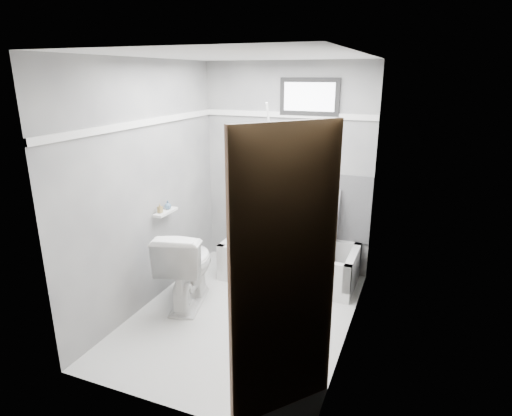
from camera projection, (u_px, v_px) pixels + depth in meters
The scene contains 19 objects.
floor at pixel (243, 315), 4.18m from camera, with size 2.60×2.60×0.00m, color silver.
ceiling at pixel (240, 55), 3.46m from camera, with size 2.60×2.60×0.00m, color silver.
wall_back at pixel (286, 169), 4.97m from camera, with size 2.00×0.02×2.40m, color slate.
wall_front at pixel (158, 251), 2.67m from camera, with size 2.00×0.02×2.40m, color slate.
wall_left at pixel (148, 187), 4.17m from camera, with size 0.02×2.60×2.40m, color slate.
wall_right at pixel (354, 210), 3.46m from camera, with size 0.02×2.60×2.40m, color slate.
bathtub at pixel (289, 262), 4.88m from camera, with size 1.50×0.70×0.42m, color white, non-canonical shape.
office_chair at pixel (312, 233), 4.73m from camera, with size 0.53×0.53×0.92m, color #5C5C60, non-canonical shape.
toilet at pixel (187, 266), 4.30m from camera, with size 0.46×0.83×0.81m, color white.
door at pixel (310, 308), 2.40m from camera, with size 0.78×0.78×2.00m, color #583020, non-canonical shape.
window at pixel (310, 97), 4.62m from camera, with size 0.66×0.04×0.40m, color black, non-canonical shape.
backerboard at pixel (306, 204), 4.99m from camera, with size 1.50×0.02×0.78m, color #4C4C4F.
trim_back at pixel (287, 115), 4.77m from camera, with size 2.00×0.02×0.06m, color white.
trim_left at pixel (144, 123), 3.98m from camera, with size 0.02×2.60×0.06m, color white.
pole at pixel (275, 186), 4.82m from camera, with size 0.02×0.02×1.95m, color silver.
shelf at pixel (166, 212), 4.39m from camera, with size 0.10×0.32×0.03m, color white.
soap_bottle_a at pixel (160, 208), 4.30m from camera, with size 0.04×0.04×0.09m, color #98814C.
soap_bottle_b at pixel (168, 205), 4.43m from camera, with size 0.07×0.07×0.09m, color slate.
faucet at pixel (269, 220), 5.21m from camera, with size 0.26×0.10×0.16m, color silver, non-canonical shape.
Camera 1 is at (1.49, -3.36, 2.26)m, focal length 30.00 mm.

